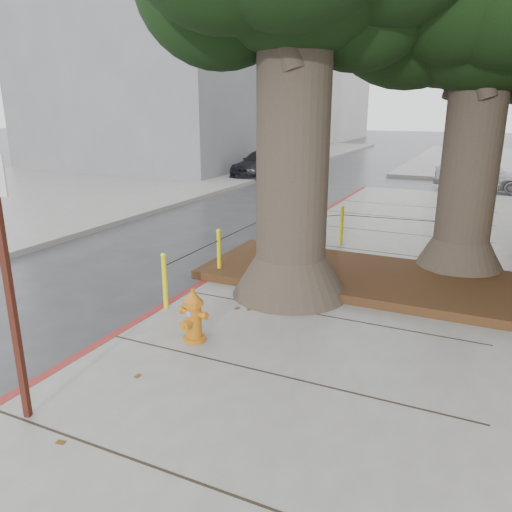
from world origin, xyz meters
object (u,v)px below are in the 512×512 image
at_px(fire_hydrant, 193,316).
at_px(car_dark, 263,164).
at_px(signpost, 8,279).
at_px(car_silver, 483,175).

relative_size(fire_hydrant, car_dark, 0.18).
bearing_deg(signpost, fire_hydrant, 59.88).
height_order(fire_hydrant, car_dark, car_dark).
bearing_deg(car_silver, car_dark, 98.53).
bearing_deg(car_silver, fire_hydrant, 177.42).
relative_size(fire_hydrant, car_silver, 0.21).
xyz_separation_m(signpost, car_silver, (3.85, 19.55, -1.07)).
xyz_separation_m(signpost, car_dark, (-6.06, 19.44, -1.07)).
relative_size(signpost, car_silver, 0.74).
height_order(signpost, car_dark, signpost).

